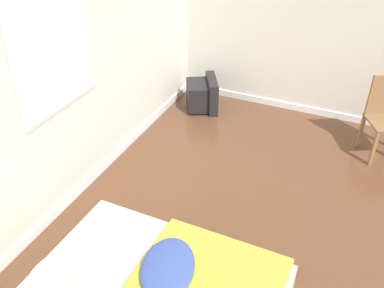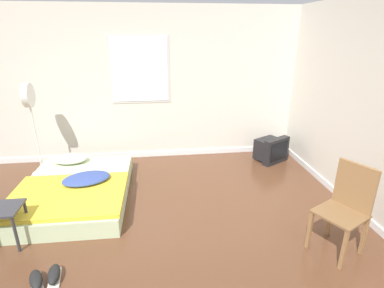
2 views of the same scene
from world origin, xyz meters
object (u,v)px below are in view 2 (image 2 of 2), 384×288
object	(u,v)px
wooden_chair	(347,202)
mattress_bed	(75,189)
crt_tv	(271,149)
side_stool	(4,215)
sneaker_pair	(45,278)
standing_fan	(31,112)

from	to	relation	value
wooden_chair	mattress_bed	bearing A→B (deg)	155.43
crt_tv	side_stool	xyz separation A→B (m)	(-3.65, -1.80, 0.14)
mattress_bed	side_stool	xyz separation A→B (m)	(-0.50, -0.88, 0.21)
mattress_bed	crt_tv	xyz separation A→B (m)	(3.14, 0.93, 0.07)
wooden_chair	sneaker_pair	bearing A→B (deg)	-177.76
sneaker_pair	side_stool	bearing A→B (deg)	132.10
crt_tv	side_stool	distance (m)	4.07
crt_tv	standing_fan	world-z (taller)	standing_fan
side_stool	mattress_bed	bearing A→B (deg)	60.32
mattress_bed	wooden_chair	distance (m)	3.36
crt_tv	wooden_chair	size ratio (longest dim) A/B	0.65
crt_tv	side_stool	world-z (taller)	crt_tv
mattress_bed	crt_tv	size ratio (longest dim) A/B	3.10
side_stool	sneaker_pair	distance (m)	0.89
side_stool	standing_fan	size ratio (longest dim) A/B	0.30
wooden_chair	side_stool	world-z (taller)	wooden_chair
sneaker_pair	crt_tv	bearing A→B (deg)	38.24
sneaker_pair	mattress_bed	bearing A→B (deg)	92.41
crt_tv	side_stool	size ratio (longest dim) A/B	1.39
crt_tv	standing_fan	xyz separation A→B (m)	(-3.87, -0.06, 0.82)
crt_tv	wooden_chair	distance (m)	2.34
mattress_bed	sneaker_pair	size ratio (longest dim) A/B	5.87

